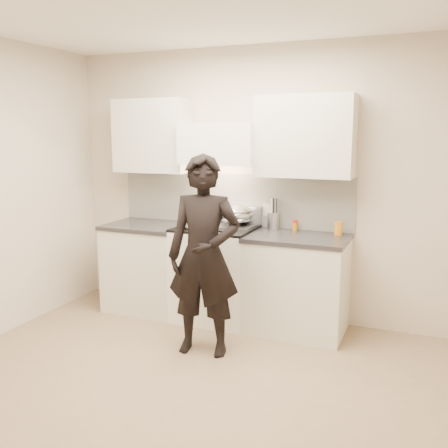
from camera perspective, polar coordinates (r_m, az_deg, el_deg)
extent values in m
plane|color=#8B7156|center=(3.89, -5.42, -18.22)|extent=(4.00, 4.00, 0.00)
cube|color=beige|center=(5.05, 3.64, 4.58)|extent=(4.00, 0.04, 2.70)
cube|color=white|center=(3.52, -6.23, 24.03)|extent=(4.00, 3.50, 0.02)
cube|color=white|center=(5.14, 0.94, 2.86)|extent=(2.50, 0.02, 0.53)
cube|color=#B0AFC1|center=(5.15, 0.26, 1.12)|extent=(0.76, 0.08, 0.20)
cube|color=white|center=(4.95, -0.40, 9.13)|extent=(0.76, 0.40, 0.40)
cylinder|color=silver|center=(4.79, -1.24, 6.93)|extent=(0.66, 0.02, 0.02)
cube|color=beige|center=(4.72, 9.24, 9.85)|extent=(0.90, 0.33, 0.75)
cube|color=beige|center=(5.33, -8.13, 9.92)|extent=(0.80, 0.33, 0.75)
cube|color=beige|center=(5.02, 4.92, 1.65)|extent=(0.08, 0.01, 0.12)
cube|color=white|center=(5.03, -0.94, -5.77)|extent=(0.76, 0.65, 0.92)
cube|color=black|center=(4.92, -0.95, -0.48)|extent=(0.76, 0.65, 0.02)
cube|color=silver|center=(4.96, 1.29, -0.21)|extent=(0.36, 0.34, 0.01)
cylinder|color=silver|center=(4.68, -2.38, -2.93)|extent=(0.62, 0.02, 0.02)
cylinder|color=black|center=(4.85, -3.61, -0.41)|extent=(0.18, 0.18, 0.01)
cylinder|color=black|center=(4.71, 0.33, -0.72)|extent=(0.18, 0.18, 0.01)
cylinder|color=black|center=(5.12, -2.14, 0.17)|extent=(0.18, 0.18, 0.01)
cylinder|color=black|center=(4.98, 1.63, -0.11)|extent=(0.18, 0.18, 0.01)
cube|color=beige|center=(4.78, 8.31, -6.99)|extent=(0.90, 0.65, 0.88)
cube|color=black|center=(4.66, 8.46, -1.59)|extent=(0.92, 0.67, 0.04)
cube|color=beige|center=(5.38, -8.62, -5.03)|extent=(0.80, 0.65, 0.88)
cube|color=black|center=(5.28, -8.75, -0.21)|extent=(0.82, 0.67, 0.04)
ellipsoid|color=silver|center=(4.97, 1.37, 1.12)|extent=(0.36, 0.36, 0.20)
torus|color=silver|center=(4.96, 1.37, 1.65)|extent=(0.38, 0.38, 0.02)
ellipsoid|color=white|center=(4.97, 1.37, 1.00)|extent=(0.21, 0.21, 0.09)
cylinder|color=white|center=(4.84, 0.18, 2.17)|extent=(0.03, 0.27, 0.20)
cylinder|color=silver|center=(4.83, -3.20, 0.60)|extent=(0.31, 0.31, 0.16)
cube|color=silver|center=(4.83, -4.94, 1.31)|extent=(0.06, 0.04, 0.01)
cube|color=silver|center=(4.81, -1.47, 1.31)|extent=(0.06, 0.04, 0.01)
cylinder|color=#B0AFC1|center=(4.96, 5.66, 0.38)|extent=(0.12, 0.12, 0.16)
cylinder|color=black|center=(4.94, 5.99, 1.32)|extent=(0.01, 0.01, 0.29)
cylinder|color=white|center=(4.96, 5.91, 1.35)|extent=(0.01, 0.01, 0.29)
cylinder|color=#B0AFC1|center=(4.97, 5.69, 1.37)|extent=(0.01, 0.01, 0.29)
cylinder|color=black|center=(4.96, 5.46, 1.36)|extent=(0.01, 0.01, 0.29)
cylinder|color=#B0AFC1|center=(4.94, 5.37, 1.33)|extent=(0.01, 0.01, 0.29)
cylinder|color=white|center=(4.92, 5.45, 1.29)|extent=(0.01, 0.01, 0.29)
cylinder|color=black|center=(4.92, 5.67, 1.27)|extent=(0.01, 0.01, 0.29)
cylinder|color=#B0AFC1|center=(4.92, 5.89, 1.28)|extent=(0.01, 0.01, 0.29)
cylinder|color=orange|center=(4.90, 8.13, -0.30)|extent=(0.04, 0.04, 0.08)
cylinder|color=red|center=(4.89, 8.15, 0.29)|extent=(0.05, 0.05, 0.03)
cylinder|color=orange|center=(4.75, 12.98, -0.48)|extent=(0.07, 0.07, 0.13)
imported|color=black|center=(4.17, -2.30, -3.66)|extent=(0.68, 0.50, 1.69)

